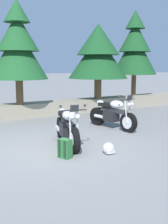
{
  "coord_description": "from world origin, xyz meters",
  "views": [
    {
      "loc": [
        -2.85,
        -6.17,
        2.09
      ],
      "look_at": [
        1.68,
        1.2,
        0.65
      ],
      "focal_mm": 45.28,
      "sensor_mm": 36.0,
      "label": 1
    }
  ],
  "objects_px": {
    "pine_tree_mid_left": "(98,53)",
    "motorcycle_silver_near_left": "(67,127)",
    "rider_helmet": "(109,148)",
    "pine_tree_mid_right": "(135,48)",
    "rider_backpack": "(65,147)",
    "motorcycle_white_centre": "(113,114)",
    "pine_tree_far_left": "(18,46)"
  },
  "relations": [
    {
      "from": "motorcycle_white_centre",
      "to": "pine_tree_far_left",
      "type": "relative_size",
      "value": 0.52
    },
    {
      "from": "rider_helmet",
      "to": "pine_tree_mid_right",
      "type": "height_order",
      "value": "pine_tree_mid_right"
    },
    {
      "from": "motorcycle_white_centre",
      "to": "pine_tree_mid_left",
      "type": "xyz_separation_m",
      "value": [
        1.71,
        3.39,
        2.17
      ]
    },
    {
      "from": "pine_tree_mid_left",
      "to": "pine_tree_mid_right",
      "type": "relative_size",
      "value": 0.78
    },
    {
      "from": "rider_helmet",
      "to": "pine_tree_mid_right",
      "type": "relative_size",
      "value": 0.07
    },
    {
      "from": "rider_helmet",
      "to": "pine_tree_far_left",
      "type": "bearing_deg",
      "value": 92.67
    },
    {
      "from": "pine_tree_far_left",
      "to": "pine_tree_mid_left",
      "type": "distance_m",
      "value": 3.73
    },
    {
      "from": "pine_tree_mid_left",
      "to": "motorcycle_white_centre",
      "type": "bearing_deg",
      "value": -116.83
    },
    {
      "from": "motorcycle_silver_near_left",
      "to": "motorcycle_white_centre",
      "type": "bearing_deg",
      "value": 23.62
    },
    {
      "from": "pine_tree_mid_right",
      "to": "pine_tree_mid_left",
      "type": "bearing_deg",
      "value": -168.68
    },
    {
      "from": "motorcycle_white_centre",
      "to": "pine_tree_mid_right",
      "type": "xyz_separation_m",
      "value": [
        4.35,
        3.91,
        2.49
      ]
    },
    {
      "from": "pine_tree_far_left",
      "to": "pine_tree_mid_left",
      "type": "relative_size",
      "value": 1.19
    },
    {
      "from": "motorcycle_white_centre",
      "to": "pine_tree_far_left",
      "type": "bearing_deg",
      "value": 120.74
    },
    {
      "from": "rider_helmet",
      "to": "pine_tree_mid_right",
      "type": "distance_m",
      "value": 9.06
    },
    {
      "from": "motorcycle_silver_near_left",
      "to": "pine_tree_far_left",
      "type": "relative_size",
      "value": 0.51
    },
    {
      "from": "pine_tree_mid_right",
      "to": "pine_tree_far_left",
      "type": "bearing_deg",
      "value": -175.19
    },
    {
      "from": "rider_backpack",
      "to": "motorcycle_white_centre",
      "type": "bearing_deg",
      "value": 33.86
    },
    {
      "from": "pine_tree_far_left",
      "to": "pine_tree_mid_left",
      "type": "xyz_separation_m",
      "value": [
        3.72,
        0.01,
        -0.16
      ]
    },
    {
      "from": "pine_tree_mid_left",
      "to": "motorcycle_silver_near_left",
      "type": "bearing_deg",
      "value": -132.08
    },
    {
      "from": "motorcycle_silver_near_left",
      "to": "rider_helmet",
      "type": "relative_size",
      "value": 7.25
    },
    {
      "from": "rider_backpack",
      "to": "pine_tree_mid_right",
      "type": "height_order",
      "value": "pine_tree_mid_right"
    },
    {
      "from": "rider_helmet",
      "to": "pine_tree_far_left",
      "type": "relative_size",
      "value": 0.07
    },
    {
      "from": "rider_helmet",
      "to": "rider_backpack",
      "type": "bearing_deg",
      "value": 163.67
    },
    {
      "from": "pine_tree_mid_left",
      "to": "pine_tree_mid_right",
      "type": "bearing_deg",
      "value": 11.32
    },
    {
      "from": "motorcycle_silver_near_left",
      "to": "pine_tree_mid_right",
      "type": "distance_m",
      "value": 8.56
    },
    {
      "from": "rider_backpack",
      "to": "pine_tree_far_left",
      "type": "relative_size",
      "value": 0.12
    },
    {
      "from": "pine_tree_far_left",
      "to": "pine_tree_mid_left",
      "type": "height_order",
      "value": "pine_tree_far_left"
    },
    {
      "from": "rider_helmet",
      "to": "pine_tree_mid_left",
      "type": "xyz_separation_m",
      "value": [
        3.46,
        5.54,
        2.51
      ]
    },
    {
      "from": "rider_backpack",
      "to": "pine_tree_mid_left",
      "type": "distance_m",
      "value": 7.3
    },
    {
      "from": "rider_backpack",
      "to": "rider_helmet",
      "type": "bearing_deg",
      "value": -16.33
    },
    {
      "from": "pine_tree_far_left",
      "to": "pine_tree_mid_right",
      "type": "xyz_separation_m",
      "value": [
        6.36,
        0.53,
        0.17
      ]
    },
    {
      "from": "pine_tree_mid_left",
      "to": "rider_backpack",
      "type": "bearing_deg",
      "value": -130.5
    }
  ]
}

